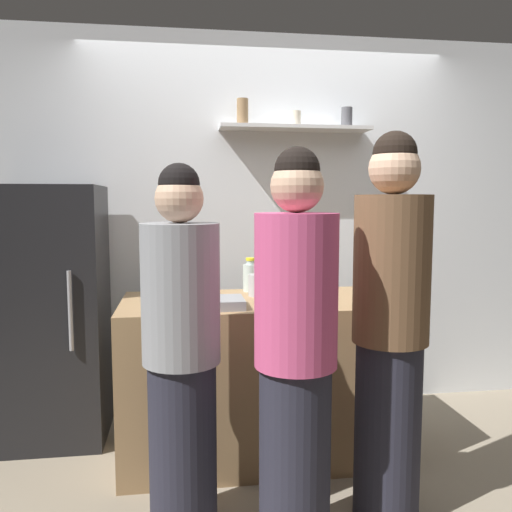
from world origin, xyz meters
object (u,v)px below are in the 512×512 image
utensil_holder (256,285)px  water_bottle_plastic (251,277)px  person_brown_jacket (390,331)px  wine_bottle_dark_glass (266,287)px  person_pink_top (296,356)px  refrigerator (51,314)px  wine_bottle_green_glass (176,278)px  baking_pan (211,303)px  person_grey_hoodie (182,354)px

utensil_holder → water_bottle_plastic: size_ratio=1.05×
utensil_holder → person_brown_jacket: 0.96m
wine_bottle_dark_glass → person_pink_top: size_ratio=0.19×
person_pink_top → person_brown_jacket: 0.49m
refrigerator → wine_bottle_green_glass: refrigerator is taller
baking_pan → person_brown_jacket: bearing=-34.0°
wine_bottle_green_glass → person_pink_top: person_pink_top is taller
wine_bottle_dark_glass → person_brown_jacket: 0.67m
baking_pan → utensil_holder: 0.42m
wine_bottle_green_glass → person_brown_jacket: bearing=-40.0°
water_bottle_plastic → person_grey_hoodie: size_ratio=0.13×
person_brown_jacket → person_pink_top: bearing=15.7°
refrigerator → wine_bottle_green_glass: 0.85m
utensil_holder → wine_bottle_green_glass: (-0.47, -0.03, 0.06)m
baking_pan → water_bottle_plastic: size_ratio=1.62×
wine_bottle_dark_glass → person_brown_jacket: person_brown_jacket is taller
person_grey_hoodie → person_brown_jacket: size_ratio=0.92×
wine_bottle_dark_glass → person_grey_hoodie: 0.62m
wine_bottle_dark_glass → person_grey_hoodie: size_ratio=0.20×
refrigerator → person_grey_hoodie: bearing=-52.8°
utensil_holder → wine_bottle_dark_glass: (-0.01, -0.39, 0.05)m
wine_bottle_green_glass → person_pink_top: (0.49, -0.95, -0.20)m
wine_bottle_dark_glass → baking_pan: bearing=163.1°
water_bottle_plastic → person_brown_jacket: size_ratio=0.12×
person_pink_top → person_brown_jacket: bearing=90.6°
refrigerator → utensil_holder: refrigerator is taller
person_pink_top → person_brown_jacket: (0.47, 0.15, 0.05)m
utensil_holder → person_grey_hoodie: (-0.44, -0.78, -0.17)m
refrigerator → person_pink_top: size_ratio=0.93×
utensil_holder → water_bottle_plastic: 0.17m
wine_bottle_dark_glass → person_pink_top: 0.62m
person_grey_hoodie → person_brown_jacket: 0.94m
water_bottle_plastic → person_brown_jacket: bearing=-63.3°
wine_bottle_dark_glass → water_bottle_plastic: 0.56m
baking_pan → wine_bottle_green_glass: wine_bottle_green_glass is taller
person_grey_hoodie → person_brown_jacket: bearing=-58.5°
baking_pan → wine_bottle_green_glass: 0.35m
person_grey_hoodie → person_brown_jacket: person_brown_jacket is taller
refrigerator → person_grey_hoodie: size_ratio=0.96×
person_pink_top → wine_bottle_green_glass: bearing=-169.9°
refrigerator → wine_bottle_dark_glass: (1.22, -0.65, 0.25)m
water_bottle_plastic → person_grey_hoodie: person_grey_hoodie is taller
utensil_holder → person_pink_top: person_pink_top is taller
water_bottle_plastic → person_pink_top: size_ratio=0.12×
wine_bottle_green_glass → person_brown_jacket: 1.25m
person_pink_top → person_grey_hoodie: size_ratio=1.03×
wine_bottle_dark_glass → person_pink_top: person_pink_top is taller
water_bottle_plastic → person_brown_jacket: person_brown_jacket is taller
utensil_holder → person_grey_hoodie: bearing=-119.7°
baking_pan → utensil_holder: size_ratio=1.55×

